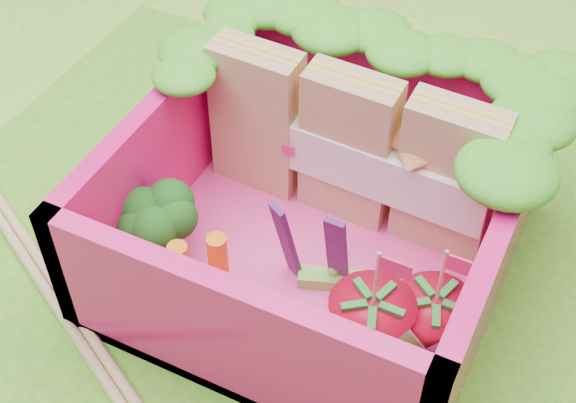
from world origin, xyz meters
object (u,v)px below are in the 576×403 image
at_px(sandwich_stack, 350,148).
at_px(broccoli, 156,223).
at_px(strawberry_left, 370,330).
at_px(bento_box, 318,207).
at_px(chopsticks, 7,221).
at_px(strawberry_right, 431,325).

height_order(sandwich_stack, broccoli, sandwich_stack).
bearing_deg(sandwich_stack, strawberry_left, -61.15).
bearing_deg(broccoli, sandwich_stack, 46.59).
bearing_deg(bento_box, sandwich_stack, 88.74).
distance_m(broccoli, strawberry_left, 0.83).
height_order(broccoli, chopsticks, broccoli).
height_order(sandwich_stack, strawberry_right, sandwich_stack).
height_order(strawberry_left, chopsticks, strawberry_left).
distance_m(strawberry_right, chopsticks, 1.65).
distance_m(sandwich_stack, chopsticks, 1.34).
bearing_deg(strawberry_right, bento_box, 155.03).
height_order(bento_box, strawberry_right, bento_box).
bearing_deg(broccoli, chopsticks, -171.78).
xyz_separation_m(sandwich_stack, broccoli, (-0.50, -0.53, -0.12)).
height_order(sandwich_stack, strawberry_left, sandwich_stack).
xyz_separation_m(bento_box, strawberry_left, (0.33, -0.34, -0.08)).
distance_m(bento_box, strawberry_right, 0.56).
bearing_deg(sandwich_stack, chopsticks, -151.41).
xyz_separation_m(bento_box, sandwich_stack, (0.01, 0.26, 0.07)).
bearing_deg(sandwich_stack, bento_box, -91.26).
bearing_deg(bento_box, strawberry_left, -45.45).
bearing_deg(chopsticks, sandwich_stack, 28.59).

